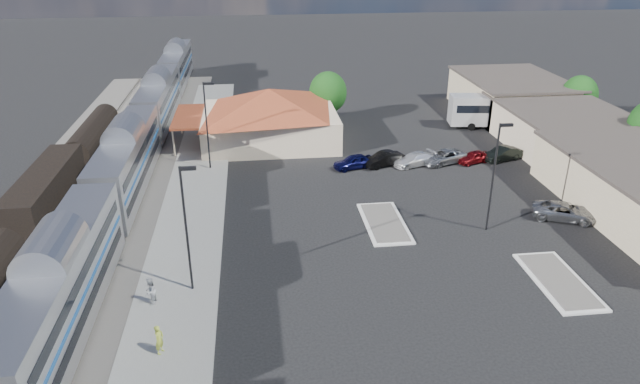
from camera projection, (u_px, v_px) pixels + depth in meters
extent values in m
plane|color=black|center=(340.00, 238.00, 45.05)|extent=(280.00, 280.00, 0.00)
cube|color=#4C4944|center=(90.00, 208.00, 49.97)|extent=(16.00, 100.00, 0.12)
cube|color=gray|center=(192.00, 212.00, 49.13)|extent=(5.50, 92.00, 0.18)
cube|color=silver|center=(60.00, 291.00, 33.01)|extent=(3.00, 20.00, 5.00)
cube|color=black|center=(69.00, 329.00, 34.14)|extent=(2.20, 16.00, 0.60)
cube|color=silver|center=(127.00, 161.00, 52.01)|extent=(3.00, 20.00, 5.00)
cube|color=black|center=(132.00, 189.00, 53.14)|extent=(2.20, 16.00, 0.60)
cube|color=silver|center=(159.00, 101.00, 71.01)|extent=(3.00, 20.00, 5.00)
cube|color=black|center=(161.00, 122.00, 72.14)|extent=(2.20, 16.00, 0.60)
cube|color=silver|center=(177.00, 66.00, 90.02)|extent=(3.00, 20.00, 5.00)
cube|color=black|center=(179.00, 83.00, 91.15)|extent=(2.20, 16.00, 0.60)
cube|color=black|center=(46.00, 192.00, 47.83)|extent=(2.80, 14.00, 3.60)
cube|color=black|center=(50.00, 212.00, 48.61)|extent=(2.20, 12.00, 0.60)
cylinder|color=black|center=(92.00, 133.00, 62.35)|extent=(2.80, 14.00, 2.80)
cube|color=black|center=(95.00, 149.00, 63.09)|extent=(2.20, 12.00, 0.60)
cube|color=beige|center=(270.00, 126.00, 65.54)|extent=(15.00, 12.00, 3.60)
pyramid|color=maroon|center=(269.00, 100.00, 64.26)|extent=(15.30, 12.24, 2.60)
cube|color=maroon|center=(189.00, 117.00, 63.93)|extent=(3.20, 9.60, 0.25)
cube|color=#C6B28C|center=(564.00, 130.00, 63.59)|extent=(12.00, 18.00, 4.00)
cube|color=#3F3833|center=(567.00, 112.00, 62.70)|extent=(12.40, 18.40, 0.30)
cube|color=#C6B28C|center=(511.00, 96.00, 76.15)|extent=(12.00, 16.00, 4.50)
cube|color=#3F3833|center=(514.00, 78.00, 75.17)|extent=(12.40, 16.40, 0.30)
cube|color=silver|center=(384.00, 223.00, 47.27)|extent=(3.30, 7.50, 0.15)
cube|color=#4C4944|center=(384.00, 222.00, 47.23)|extent=(2.70, 6.90, 0.10)
cube|color=silver|center=(558.00, 281.00, 39.32)|extent=(3.30, 7.50, 0.15)
cube|color=#4C4944|center=(559.00, 280.00, 39.28)|extent=(2.70, 6.90, 0.10)
cylinder|color=black|center=(186.00, 232.00, 36.57)|extent=(0.16, 0.16, 9.00)
cube|color=black|center=(188.00, 168.00, 34.83)|extent=(1.00, 0.25, 0.22)
cylinder|color=black|center=(207.00, 127.00, 56.48)|extent=(0.16, 0.16, 9.00)
cube|color=black|center=(208.00, 84.00, 54.74)|extent=(1.00, 0.25, 0.22)
cylinder|color=black|center=(493.00, 179.00, 44.52)|extent=(0.16, 0.16, 9.00)
cube|color=black|center=(507.00, 125.00, 42.78)|extent=(1.00, 0.25, 0.22)
cylinder|color=#382314|center=(576.00, 114.00, 71.78)|extent=(0.30, 0.30, 2.55)
ellipsoid|color=#133F12|center=(579.00, 95.00, 70.76)|extent=(4.41, 4.41, 4.87)
cylinder|color=#382314|center=(328.00, 113.00, 71.97)|extent=(0.30, 0.30, 2.73)
ellipsoid|color=#133F12|center=(328.00, 92.00, 70.87)|extent=(4.71, 4.71, 5.21)
imported|color=gray|center=(565.00, 212.00, 47.76)|extent=(5.71, 4.30, 1.44)
cube|color=silver|center=(501.00, 110.00, 70.17)|extent=(12.80, 4.30, 3.56)
cube|color=black|center=(502.00, 106.00, 70.00)|extent=(11.81, 4.21, 0.94)
cylinder|color=black|center=(538.00, 127.00, 69.76)|extent=(0.97, 0.43, 0.94)
cylinder|color=black|center=(531.00, 121.00, 71.99)|extent=(0.97, 0.43, 0.94)
cylinder|color=black|center=(471.00, 127.00, 69.81)|extent=(0.97, 0.43, 0.94)
cylinder|color=black|center=(467.00, 121.00, 72.04)|extent=(0.97, 0.43, 0.94)
imported|color=#BFD141|center=(159.00, 339.00, 32.07)|extent=(0.66, 0.78, 1.82)
imported|color=silver|center=(150.00, 291.00, 36.39)|extent=(0.93, 1.07, 1.87)
imported|color=#0C0D3F|center=(354.00, 162.00, 58.30)|extent=(4.53, 2.83, 1.44)
imported|color=black|center=(384.00, 159.00, 58.92)|extent=(4.71, 3.07, 1.47)
imported|color=white|center=(415.00, 159.00, 59.02)|extent=(4.98, 3.28, 1.34)
imported|color=gray|center=(444.00, 157.00, 59.63)|extent=(5.62, 3.97, 1.42)
imported|color=maroon|center=(474.00, 157.00, 59.73)|extent=(4.08, 2.66, 1.29)
imported|color=black|center=(502.00, 154.00, 60.32)|extent=(4.70, 2.95, 1.46)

